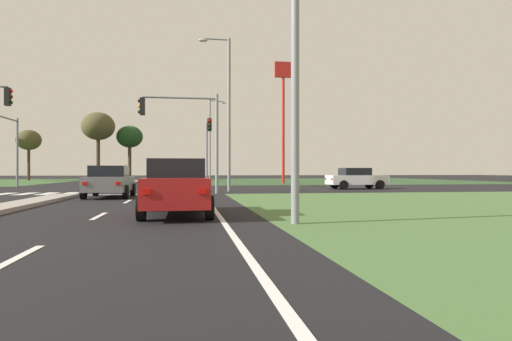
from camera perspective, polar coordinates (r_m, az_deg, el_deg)
ground_plane at (r=31.98m, az=-19.62°, el=-2.35°), size 200.00×200.00×0.00m
grass_verge_far_right at (r=59.23m, az=10.39°, el=-1.30°), size 35.00×35.00×0.01m
median_island_far at (r=56.72m, az=-14.91°, el=-1.28°), size 1.20×36.00×0.14m
lane_dash_near at (r=7.47m, az=-28.40°, el=-9.84°), size 0.14×2.00×0.01m
lane_dash_second at (r=13.23m, az=-19.64°, el=-5.57°), size 0.14×2.00×0.01m
lane_dash_third at (r=19.14m, az=-16.28°, el=-3.87°), size 0.14×2.00×0.01m
lane_dash_fourth at (r=25.09m, az=-14.51°, el=-2.97°), size 0.14×2.00×0.01m
edge_line_right at (r=13.49m, az=-5.08°, el=-5.47°), size 0.14×24.00×0.01m
stop_bar_near at (r=24.53m, az=-13.94°, el=-3.03°), size 6.40×0.50×0.01m
crosswalk_bar_third at (r=28.09m, az=-29.88°, el=-2.65°), size 0.70×2.80×0.01m
crosswalk_bar_fourth at (r=27.70m, az=-27.66°, el=-2.69°), size 0.70×2.80×0.01m
crosswalk_bar_fifth at (r=27.35m, az=-25.38°, el=-2.72°), size 0.70×2.80×0.01m
crosswalk_bar_sixth at (r=27.05m, az=-23.04°, el=-2.75°), size 0.70×2.80×0.01m
car_red_near at (r=12.93m, az=-10.18°, el=-2.08°), size 1.95×4.51×1.61m
car_white_second at (r=32.18m, az=12.85°, el=-0.97°), size 4.17×2.09×1.50m
car_silver_third at (r=51.41m, az=-18.17°, el=-0.64°), size 2.04×4.29×1.48m
car_grey_fourth at (r=22.43m, az=-18.40°, el=-1.32°), size 2.06×4.26×1.53m
traffic_signal_far_left at (r=38.57m, az=-29.50°, el=3.79°), size 0.32×5.37×5.55m
traffic_signal_far_right at (r=36.22m, az=-6.27°, el=4.00°), size 0.32×5.18×5.53m
traffic_signal_near_right at (r=24.93m, az=-8.74°, el=5.85°), size 4.43×0.32×5.60m
street_lamp_second at (r=27.75m, az=-3.82°, el=8.25°), size 1.99×0.28×9.56m
street_lamp_third at (r=51.50m, az=-5.82°, el=4.44°), size 2.11×1.12×9.57m
pedestrian_at_median at (r=43.75m, az=-16.64°, el=-0.12°), size 0.34×0.34×1.80m
fastfood_pole_sign at (r=46.10m, az=3.55°, el=9.66°), size 1.80×0.40×12.53m
treeline_second at (r=68.65m, az=-27.34°, el=3.48°), size 3.29×3.29×6.98m
treeline_third at (r=62.16m, az=-19.76°, el=5.35°), size 4.32×4.32×9.05m
treeline_fourth at (r=63.31m, az=-16.04°, el=4.14°), size 3.55×3.55×7.53m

